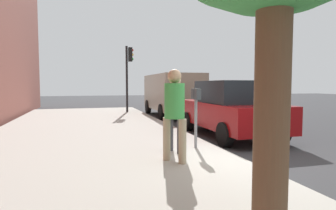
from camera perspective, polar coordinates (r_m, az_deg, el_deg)
name	(u,v)px	position (r m, az deg, el deg)	size (l,w,h in m)	color
ground_plane	(244,166)	(6.18, 14.84, -11.57)	(80.00, 80.00, 0.00)	#38383A
sidewalk_slab	(92,175)	(5.32, -14.88, -13.30)	(28.00, 6.00, 0.15)	#B7B2A8
parking_meter	(196,105)	(6.82, 5.57, -0.03)	(0.36, 0.12, 1.41)	gray
pedestrian_at_meter	(175,107)	(6.34, 1.43, -0.39)	(0.50, 0.38, 1.72)	#47474C
pedestrian_bystander	(174,107)	(5.53, 1.29, -0.47)	(0.47, 0.39, 1.79)	tan
parked_sedan_near	(230,108)	(9.33, 12.20, -0.68)	(4.42, 2.01, 1.77)	maroon
parked_van_far	(172,92)	(15.12, 0.76, 2.55)	(5.25, 2.23, 2.18)	gray
traffic_signal	(129,68)	(15.98, -7.82, 7.32)	(0.24, 0.44, 3.60)	black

